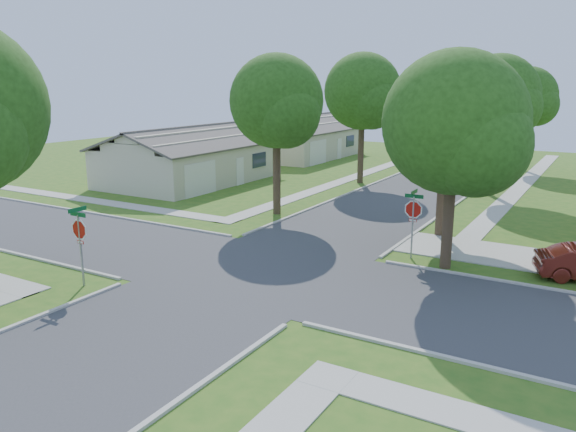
# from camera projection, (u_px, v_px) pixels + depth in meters

# --- Properties ---
(ground) EXTENTS (100.00, 100.00, 0.00)m
(ground) POSITION_uv_depth(u_px,v_px,m) (259.00, 271.00, 22.46)
(ground) COLOR #2E5C19
(ground) RESTS_ON ground
(road_ns) EXTENTS (7.00, 100.00, 0.02)m
(road_ns) POSITION_uv_depth(u_px,v_px,m) (259.00, 271.00, 22.46)
(road_ns) COLOR #333335
(road_ns) RESTS_ON ground
(sidewalk_ne) EXTENTS (1.20, 40.00, 0.04)m
(sidewalk_ne) POSITION_uv_depth(u_px,v_px,m) (523.00, 185.00, 41.26)
(sidewalk_ne) COLOR #9E9B91
(sidewalk_ne) RESTS_ON ground
(sidewalk_nw) EXTENTS (1.20, 40.00, 0.04)m
(sidewalk_nw) POSITION_uv_depth(u_px,v_px,m) (368.00, 172.00, 47.27)
(sidewalk_nw) COLOR #9E9B91
(sidewalk_nw) RESTS_ON ground
(driveway) EXTENTS (8.80, 3.60, 0.05)m
(driveway) POSITION_uv_depth(u_px,v_px,m) (499.00, 255.00, 24.52)
(driveway) COLOR #9E9B91
(driveway) RESTS_ON ground
(stop_sign_sw) EXTENTS (1.05, 0.80, 2.98)m
(stop_sign_sw) POSITION_uv_depth(u_px,v_px,m) (79.00, 233.00, 20.37)
(stop_sign_sw) COLOR gray
(stop_sign_sw) RESTS_ON ground
(stop_sign_ne) EXTENTS (1.05, 0.80, 2.98)m
(stop_sign_ne) POSITION_uv_depth(u_px,v_px,m) (413.00, 212.00, 23.62)
(stop_sign_ne) COLOR gray
(stop_sign_ne) RESTS_ON ground
(tree_e_near) EXTENTS (4.97, 4.80, 8.28)m
(tree_e_near) POSITION_uv_depth(u_px,v_px,m) (447.00, 120.00, 26.37)
(tree_e_near) COLOR #38281C
(tree_e_near) RESTS_ON ground
(tree_e_mid) EXTENTS (5.59, 5.40, 9.21)m
(tree_e_mid) POSITION_uv_depth(u_px,v_px,m) (498.00, 100.00, 36.29)
(tree_e_mid) COLOR #38281C
(tree_e_mid) RESTS_ON ground
(tree_e_far) EXTENTS (5.17, 5.00, 8.72)m
(tree_e_far) POSITION_uv_depth(u_px,v_px,m) (527.00, 100.00, 47.26)
(tree_e_far) COLOR #38281C
(tree_e_far) RESTS_ON ground
(tree_w_near) EXTENTS (5.38, 5.20, 8.97)m
(tree_w_near) POSITION_uv_depth(u_px,v_px,m) (277.00, 106.00, 30.89)
(tree_w_near) COLOR #38281C
(tree_w_near) RESTS_ON ground
(tree_w_mid) EXTENTS (5.80, 5.60, 9.56)m
(tree_w_mid) POSITION_uv_depth(u_px,v_px,m) (363.00, 95.00, 40.87)
(tree_w_mid) COLOR #38281C
(tree_w_mid) RESTS_ON ground
(tree_w_far) EXTENTS (4.76, 4.60, 8.04)m
(tree_w_far) POSITION_uv_depth(u_px,v_px,m) (418.00, 103.00, 52.01)
(tree_w_far) COLOR #38281C
(tree_w_far) RESTS_ON ground
(tree_ne_corner) EXTENTS (5.80, 5.60, 8.66)m
(tree_ne_corner) POSITION_uv_depth(u_px,v_px,m) (456.00, 129.00, 21.56)
(tree_ne_corner) COLOR #38281C
(tree_ne_corner) RESTS_ON ground
(house_nw_near) EXTENTS (8.42, 13.60, 4.23)m
(house_nw_near) POSITION_uv_depth(u_px,v_px,m) (192.00, 162.00, 42.58)
(house_nw_near) COLOR #B3A78D
(house_nw_near) RESTS_ON ground
(house_nw_far) EXTENTS (8.42, 13.60, 4.23)m
(house_nw_far) POSITION_uv_depth(u_px,v_px,m) (301.00, 142.00, 56.83)
(house_nw_far) COLOR #B3A78D
(house_nw_far) RESTS_ON ground
(car_curb_east) EXTENTS (1.68, 4.02, 1.36)m
(car_curb_east) POSITION_uv_depth(u_px,v_px,m) (474.00, 162.00, 48.79)
(car_curb_east) COLOR black
(car_curb_east) RESTS_ON ground
(car_curb_west) EXTENTS (2.10, 4.37, 1.23)m
(car_curb_west) POSITION_uv_depth(u_px,v_px,m) (443.00, 152.00, 55.99)
(car_curb_west) COLOR black
(car_curb_west) RESTS_ON ground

